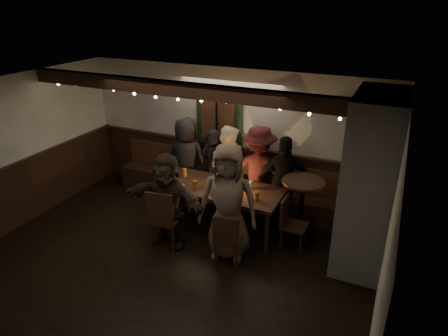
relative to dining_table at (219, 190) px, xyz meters
The scene contains 13 objects.
room 0.87m from the dining_table, ahead, with size 6.02×5.01×2.62m.
dining_table is the anchor object (origin of this frame).
chair_near_left 1.09m from the dining_table, 119.91° to the right, with size 0.53×0.53×1.02m.
chair_near_right 1.13m from the dining_table, 58.36° to the right, with size 0.46×0.46×0.88m.
chair_end 1.31m from the dining_table, ahead, with size 0.40×0.40×0.87m.
high_top 1.41m from the dining_table, ahead, with size 0.68×0.68×1.09m.
person_a 1.30m from the dining_table, 144.48° to the left, with size 0.81×0.53×1.66m, color black.
person_b 0.81m from the dining_table, 122.10° to the left, with size 0.57×0.37×1.55m, color black.
person_c 0.74m from the dining_table, 102.59° to the left, with size 0.80×0.62×1.64m, color silver.
person_d 0.87m from the dining_table, 58.91° to the left, with size 1.10×0.63×1.71m, color #411616.
person_e 1.16m from the dining_table, 33.03° to the left, with size 0.95×0.40×1.62m, color black.
person_f 0.97m from the dining_table, 123.38° to the right, with size 1.47×0.47×1.58m, color black.
person_g 0.86m from the dining_table, 55.08° to the right, with size 0.90×0.59×1.85m, color #715C4C.
Camera 1 is at (2.90, -4.11, 3.79)m, focal length 32.00 mm.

